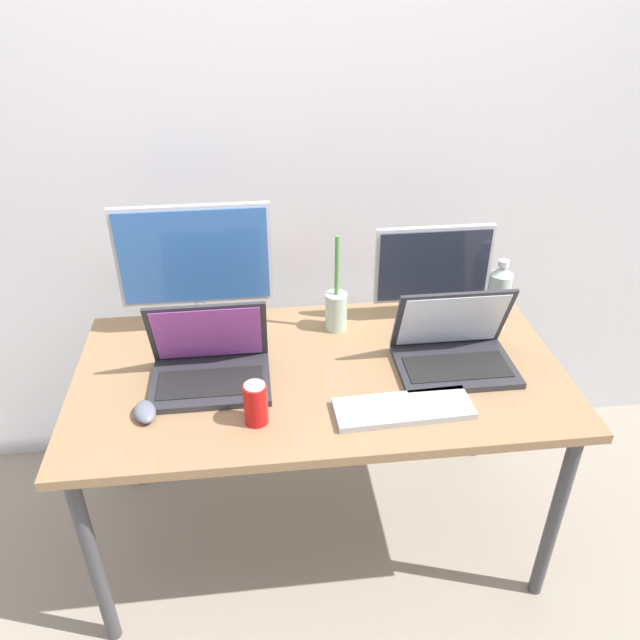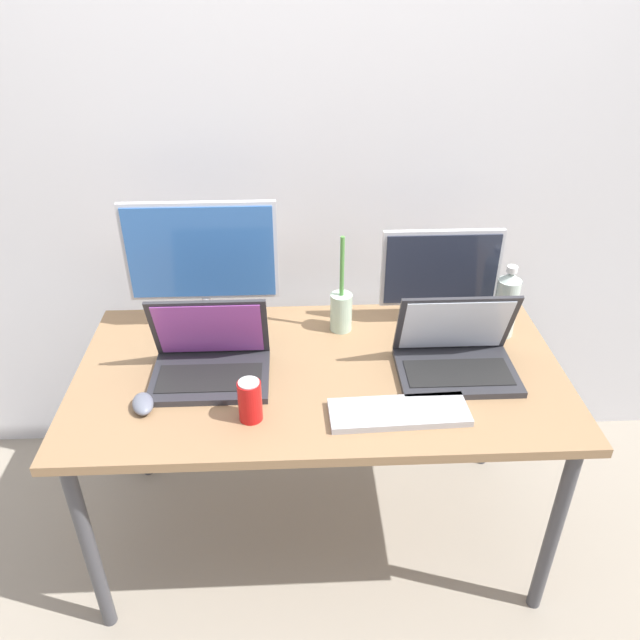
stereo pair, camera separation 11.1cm
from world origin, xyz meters
name	(u,v)px [view 1 (the left image)]	position (x,y,z in m)	size (l,w,h in m)	color
ground_plane	(320,530)	(0.00, 0.00, 0.00)	(16.00, 16.00, 0.00)	gray
wall_back	(300,136)	(0.00, 0.59, 1.30)	(7.00, 0.08, 2.60)	silver
work_desk	(320,386)	(0.00, 0.00, 0.68)	(1.51, 0.78, 0.74)	#424247
monitor_left	(195,266)	(-0.37, 0.28, 0.98)	(0.49, 0.21, 0.45)	silver
monitor_center	(433,271)	(0.41, 0.26, 0.92)	(0.40, 0.17, 0.34)	silver
laptop_silver	(210,363)	(-0.33, -0.01, 0.80)	(0.35, 0.25, 0.25)	#2D2D33
laptop_secondary	(454,348)	(0.42, -0.02, 0.80)	(0.36, 0.25, 0.25)	#2D2D33
keyboard_main	(403,409)	(0.21, -0.23, 0.75)	(0.39, 0.13, 0.02)	#B2B2B7
mouse_by_keyboard	(145,412)	(-0.51, -0.17, 0.76)	(0.06, 0.10, 0.04)	slate
water_bottle	(498,297)	(0.62, 0.18, 0.86)	(0.08, 0.08, 0.25)	silver
soda_can_near_keyboard	(256,404)	(-0.20, -0.22, 0.80)	(0.07, 0.07, 0.13)	red
bamboo_vase	(336,309)	(0.08, 0.23, 0.82)	(0.07, 0.07, 0.34)	#B2D1B7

